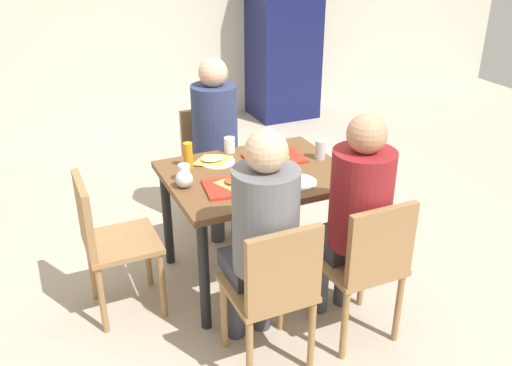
% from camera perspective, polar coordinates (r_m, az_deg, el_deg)
% --- Properties ---
extents(ground_plane, '(10.00, 10.00, 0.02)m').
position_cam_1_polar(ground_plane, '(3.68, 0.00, -9.42)').
color(ground_plane, '#B7A893').
extents(main_table, '(1.07, 0.84, 0.73)m').
position_cam_1_polar(main_table, '(3.35, 0.00, -0.40)').
color(main_table, brown).
rests_on(main_table, ground_plane).
extents(chair_near_left, '(0.40, 0.40, 0.86)m').
position_cam_1_polar(chair_near_left, '(2.69, 1.92, -10.71)').
color(chair_near_left, '#9E7247').
rests_on(chair_near_left, ground_plane).
extents(chair_near_right, '(0.40, 0.40, 0.86)m').
position_cam_1_polar(chair_near_right, '(2.92, 11.45, -7.95)').
color(chair_near_right, '#9E7247').
rests_on(chair_near_right, ground_plane).
extents(chair_far_side, '(0.40, 0.40, 0.86)m').
position_cam_1_polar(chair_far_side, '(4.08, -4.67, 2.59)').
color(chair_far_side, '#9E7247').
rests_on(chair_far_side, ground_plane).
extents(chair_left_end, '(0.40, 0.40, 0.86)m').
position_cam_1_polar(chair_left_end, '(3.19, -15.27, -5.36)').
color(chair_left_end, '#9E7247').
rests_on(chair_left_end, ground_plane).
extents(person_in_red, '(0.32, 0.42, 1.27)m').
position_cam_1_polar(person_in_red, '(2.66, 0.67, -4.80)').
color(person_in_red, '#383842').
rests_on(person_in_red, ground_plane).
extents(person_in_brown_jacket, '(0.32, 0.42, 1.27)m').
position_cam_1_polar(person_in_brown_jacket, '(2.90, 10.30, -2.51)').
color(person_in_brown_jacket, '#383842').
rests_on(person_in_brown_jacket, ground_plane).
extents(person_far_side, '(0.32, 0.42, 1.27)m').
position_cam_1_polar(person_far_side, '(3.87, -4.08, 5.21)').
color(person_far_side, '#383842').
rests_on(person_far_side, ground_plane).
extents(tray_red_near, '(0.39, 0.31, 0.02)m').
position_cam_1_polar(tray_red_near, '(3.11, -2.01, -0.34)').
color(tray_red_near, red).
rests_on(tray_red_near, main_table).
extents(tray_red_far, '(0.37, 0.28, 0.02)m').
position_cam_1_polar(tray_red_far, '(3.48, 1.95, 2.58)').
color(tray_red_far, red).
rests_on(tray_red_far, main_table).
extents(paper_plate_center, '(0.22, 0.22, 0.01)m').
position_cam_1_polar(paper_plate_center, '(3.45, -4.02, 2.21)').
color(paper_plate_center, white).
rests_on(paper_plate_center, main_table).
extents(paper_plate_near_edge, '(0.22, 0.22, 0.01)m').
position_cam_1_polar(paper_plate_near_edge, '(3.18, 4.36, 0.11)').
color(paper_plate_near_edge, white).
rests_on(paper_plate_near_edge, main_table).
extents(pizza_slice_a, '(0.25, 0.24, 0.02)m').
position_cam_1_polar(pizza_slice_a, '(3.13, -2.08, 0.15)').
color(pizza_slice_a, tan).
rests_on(pizza_slice_a, tray_red_near).
extents(pizza_slice_b, '(0.26, 0.24, 0.02)m').
position_cam_1_polar(pizza_slice_b, '(3.50, 2.03, 3.03)').
color(pizza_slice_b, tan).
rests_on(pizza_slice_b, tray_red_far).
extents(pizza_slice_c, '(0.22, 0.19, 0.02)m').
position_cam_1_polar(pizza_slice_c, '(3.45, -4.53, 2.49)').
color(pizza_slice_c, tan).
rests_on(pizza_slice_c, paper_plate_center).
extents(plastic_cup_a, '(0.07, 0.07, 0.10)m').
position_cam_1_polar(plastic_cup_a, '(3.58, -2.76, 3.97)').
color(plastic_cup_a, white).
rests_on(plastic_cup_a, main_table).
extents(plastic_cup_b, '(0.07, 0.07, 0.10)m').
position_cam_1_polar(plastic_cup_b, '(3.00, 3.29, -0.50)').
color(plastic_cup_b, white).
rests_on(plastic_cup_b, main_table).
extents(plastic_cup_c, '(0.07, 0.07, 0.10)m').
position_cam_1_polar(plastic_cup_c, '(3.20, -7.45, 1.07)').
color(plastic_cup_c, white).
rests_on(plastic_cup_c, main_table).
extents(soda_can, '(0.07, 0.07, 0.12)m').
position_cam_1_polar(soda_can, '(3.49, 6.66, 3.45)').
color(soda_can, '#B7BCC6').
rests_on(soda_can, main_table).
extents(condiment_bottle, '(0.06, 0.06, 0.16)m').
position_cam_1_polar(condiment_bottle, '(3.36, -7.05, 2.86)').
color(condiment_bottle, orange).
rests_on(condiment_bottle, main_table).
extents(foil_bundle, '(0.10, 0.10, 0.10)m').
position_cam_1_polar(foil_bundle, '(3.12, -7.44, 0.40)').
color(foil_bundle, silver).
rests_on(foil_bundle, main_table).
extents(drink_fridge, '(0.70, 0.60, 1.90)m').
position_cam_1_polar(drink_fridge, '(6.39, 2.86, 15.24)').
color(drink_fridge, '#14194C').
rests_on(drink_fridge, ground_plane).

